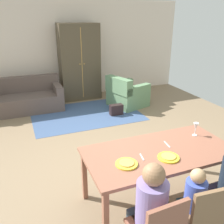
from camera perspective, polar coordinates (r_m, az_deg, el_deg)
The scene contains 18 objects.
ground_plane at distance 4.84m, azimuth -3.90°, elevation -7.12°, with size 7.50×6.24×0.02m, color #806A4F.
back_wall at distance 7.39m, azimuth -12.06°, elevation 13.74°, with size 7.50×0.10×2.70m, color beige.
dining_table at distance 3.16m, azimuth 10.95°, elevation -9.86°, with size 1.85×0.92×0.76m.
plate_near_man at distance 2.81m, azimuth 3.38°, elevation -11.88°, with size 0.25×0.25×0.02m, color yellow.
pizza_near_man at distance 2.80m, azimuth 3.39°, elevation -11.62°, with size 0.17×0.17×0.01m, color gold.
plate_near_child at distance 2.99m, azimuth 12.91°, elevation -10.19°, with size 0.25×0.25×0.02m, color yellow.
pizza_near_child at distance 2.98m, azimuth 12.93°, elevation -9.95°, with size 0.17×0.17×0.01m, color gold.
wine_glass at distance 3.56m, azimuth 18.78°, elevation -3.21°, with size 0.07×0.07×0.19m.
fork at distance 2.96m, azimuth 6.94°, elevation -10.29°, with size 0.02×0.15×0.01m, color silver.
knife at distance 3.27m, azimuth 12.60°, elevation -7.29°, with size 0.01×0.17×0.01m, color silver.
person_man at distance 2.61m, azimuth 8.45°, elevation -22.44°, with size 0.30×0.41×1.11m.
dining_chair_child at distance 2.77m, azimuth 20.15°, elevation -21.37°, with size 0.46×0.46×0.87m.
person_child at distance 2.90m, azimuth 17.84°, elevation -20.24°, with size 0.22×0.30×0.92m.
area_rug at distance 6.16m, azimuth -6.00°, elevation -0.47°, with size 2.60×1.80×0.01m, color #3C537A.
couch at distance 6.68m, azimuth -19.65°, elevation 2.86°, with size 1.88×0.86×0.82m.
armchair at distance 6.61m, azimuth 3.39°, elevation 4.06°, with size 1.08×1.07×0.82m.
armoire at distance 7.16m, azimuth -7.55°, elevation 11.34°, with size 1.10×0.59×2.10m.
handbag at distance 6.06m, azimuth 0.99°, elevation 0.55°, with size 0.32×0.16×0.26m, color black.
Camera 1 is at (-1.26, -3.53, 2.33)m, focal length 39.58 mm.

